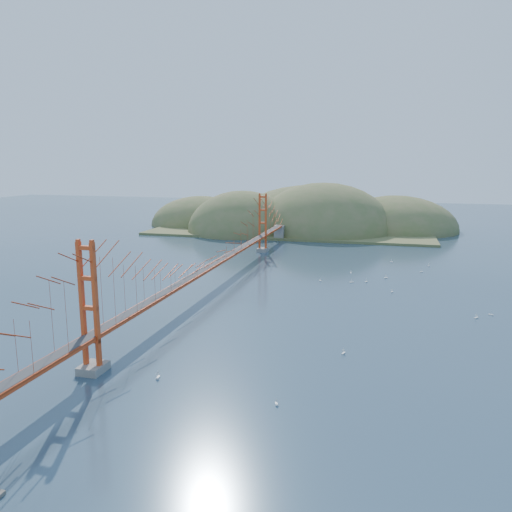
% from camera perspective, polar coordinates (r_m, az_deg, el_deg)
% --- Properties ---
extents(ground, '(320.00, 320.00, 0.00)m').
position_cam_1_polar(ground, '(72.31, -5.11, -3.66)').
color(ground, '#2A4155').
rests_on(ground, ground).
extents(bridge, '(2.20, 94.40, 12.00)m').
position_cam_1_polar(bridge, '(71.04, -5.15, 1.86)').
color(bridge, gray).
rests_on(bridge, ground).
extents(far_headlands, '(84.00, 58.00, 25.00)m').
position_cam_1_polar(far_headlands, '(137.18, 5.63, 3.28)').
color(far_headlands, olive).
rests_on(far_headlands, ground).
extents(sailboat_13, '(0.67, 0.67, 0.70)m').
position_cam_1_polar(sailboat_13, '(63.95, 23.88, -6.39)').
color(sailboat_13, white).
rests_on(sailboat_13, ground).
extents(sailboat_15, '(0.57, 0.58, 0.65)m').
position_cam_1_polar(sailboat_15, '(91.69, 19.14, -1.01)').
color(sailboat_15, white).
rests_on(sailboat_15, ground).
extents(sailboat_0, '(0.54, 0.57, 0.64)m').
position_cam_1_polar(sailboat_0, '(49.06, 9.96, -10.80)').
color(sailboat_0, white).
rests_on(sailboat_0, ground).
extents(sailboat_16, '(0.60, 0.60, 0.63)m').
position_cam_1_polar(sailboat_16, '(76.74, 7.38, -2.74)').
color(sailboat_16, white).
rests_on(sailboat_16, ground).
extents(sailboat_12, '(0.53, 0.47, 0.60)m').
position_cam_1_polar(sailboat_12, '(93.31, 15.21, -0.59)').
color(sailboat_12, white).
rests_on(sailboat_12, ground).
extents(sailboat_10, '(0.55, 0.63, 0.72)m').
position_cam_1_polar(sailboat_10, '(44.18, -11.14, -13.35)').
color(sailboat_10, white).
rests_on(sailboat_10, ground).
extents(sailboat_2, '(0.55, 0.55, 0.62)m').
position_cam_1_polar(sailboat_2, '(65.89, 25.26, -6.02)').
color(sailboat_2, white).
rests_on(sailboat_2, ground).
extents(sailboat_6, '(0.51, 0.51, 0.58)m').
position_cam_1_polar(sailboat_6, '(39.27, 2.35, -16.42)').
color(sailboat_6, white).
rests_on(sailboat_6, ground).
extents(sailboat_8, '(0.59, 0.59, 0.63)m').
position_cam_1_polar(sailboat_8, '(86.31, 18.39, -1.68)').
color(sailboat_8, white).
rests_on(sailboat_8, ground).
extents(sailboat_1, '(0.51, 0.53, 0.60)m').
position_cam_1_polar(sailboat_1, '(82.61, 10.80, -1.86)').
color(sailboat_1, white).
rests_on(sailboat_1, ground).
extents(sailboat_14, '(0.51, 0.52, 0.59)m').
position_cam_1_polar(sailboat_14, '(72.19, 15.27, -3.92)').
color(sailboat_14, white).
rests_on(sailboat_14, ground).
extents(sailboat_4, '(0.71, 0.71, 0.75)m').
position_cam_1_polar(sailboat_4, '(80.31, 14.61, -2.38)').
color(sailboat_4, white).
rests_on(sailboat_4, ground).
extents(sailboat_3, '(0.63, 0.63, 0.68)m').
position_cam_1_polar(sailboat_3, '(76.37, 10.87, -2.91)').
color(sailboat_3, white).
rests_on(sailboat_3, ground).
extents(sailboat_extra_0, '(0.61, 0.61, 0.64)m').
position_cam_1_polar(sailboat_extra_0, '(77.14, 12.49, -2.84)').
color(sailboat_extra_0, white).
rests_on(sailboat_extra_0, ground).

